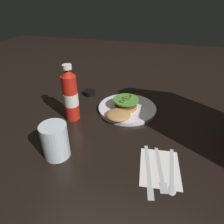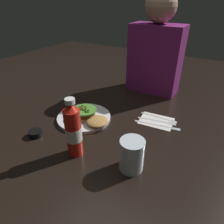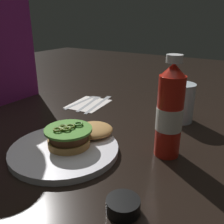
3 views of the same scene
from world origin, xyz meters
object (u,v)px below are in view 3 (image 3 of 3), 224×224
(water_glass, at_px, (180,102))
(ketchup_bottle, at_px, (170,113))
(condiment_cup, at_px, (123,206))
(napkin, at_px, (89,104))
(butter_knife, at_px, (100,102))
(spoon_utensil, at_px, (85,100))
(burger_sandwich, at_px, (78,134))
(fork_utensil, at_px, (91,101))
(dinner_plate, at_px, (64,150))

(water_glass, bearing_deg, ketchup_bottle, -169.28)
(ketchup_bottle, bearing_deg, condiment_cup, -178.47)
(napkin, height_order, butter_knife, butter_knife)
(spoon_utensil, bearing_deg, ketchup_bottle, -117.59)
(burger_sandwich, relative_size, condiment_cup, 3.24)
(fork_utensil, relative_size, spoon_utensil, 0.98)
(ketchup_bottle, xyz_separation_m, napkin, (0.19, 0.38, -0.11))
(condiment_cup, bearing_deg, spoon_utensil, 43.82)
(butter_knife, height_order, fork_utensil, same)
(ketchup_bottle, relative_size, butter_knife, 1.11)
(dinner_plate, bearing_deg, fork_utensil, 26.76)
(burger_sandwich, height_order, butter_knife, burger_sandwich)
(butter_knife, relative_size, fork_utensil, 1.17)
(napkin, bearing_deg, spoon_utensil, 55.15)
(water_glass, relative_size, butter_knife, 0.56)
(fork_utensil, bearing_deg, condiment_cup, -138.03)
(dinner_plate, relative_size, spoon_utensil, 1.42)
(ketchup_bottle, height_order, condiment_cup, ketchup_bottle)
(napkin, bearing_deg, condiment_cup, -137.07)
(burger_sandwich, relative_size, napkin, 1.20)
(spoon_utensil, bearing_deg, dinner_plate, -149.47)
(water_glass, distance_m, butter_knife, 0.31)
(condiment_cup, distance_m, spoon_utensil, 0.61)
(water_glass, height_order, napkin, water_glass)
(napkin, xyz_separation_m, spoon_utensil, (0.03, 0.04, 0.00))
(water_glass, distance_m, spoon_utensil, 0.38)
(dinner_plate, bearing_deg, ketchup_bottle, -59.52)
(dinner_plate, distance_m, spoon_utensil, 0.40)
(burger_sandwich, height_order, condiment_cup, burger_sandwich)
(fork_utensil, bearing_deg, napkin, -169.00)
(burger_sandwich, xyz_separation_m, ketchup_bottle, (0.08, -0.20, 0.07))
(butter_knife, bearing_deg, napkin, 133.19)
(burger_sandwich, bearing_deg, condiment_cup, -123.68)
(spoon_utensil, bearing_deg, butter_knife, -86.41)
(dinner_plate, height_order, ketchup_bottle, ketchup_bottle)
(butter_knife, distance_m, fork_utensil, 0.04)
(burger_sandwich, bearing_deg, spoon_utensil, 35.35)
(burger_sandwich, relative_size, ketchup_bottle, 0.80)
(ketchup_bottle, xyz_separation_m, spoon_utensil, (0.22, 0.42, -0.10))
(spoon_utensil, bearing_deg, burger_sandwich, -144.65)
(butter_knife, relative_size, spoon_utensil, 1.15)
(condiment_cup, xyz_separation_m, napkin, (0.42, 0.39, -0.01))
(ketchup_bottle, bearing_deg, butter_knife, 57.48)
(water_glass, xyz_separation_m, spoon_utensil, (-0.00, 0.38, -0.06))
(water_glass, bearing_deg, fork_utensil, 91.58)
(water_glass, relative_size, spoon_utensil, 0.65)
(dinner_plate, bearing_deg, condiment_cup, -113.74)
(fork_utensil, distance_m, spoon_utensil, 0.03)
(burger_sandwich, xyz_separation_m, spoon_utensil, (0.30, 0.21, -0.03))
(burger_sandwich, distance_m, butter_knife, 0.34)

